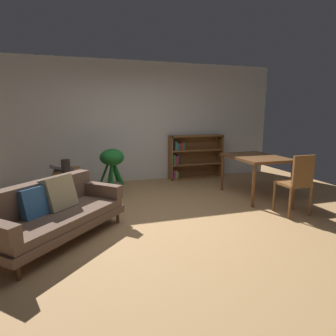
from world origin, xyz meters
TOP-DOWN VIEW (x-y plane):
  - ground_plane at (0.00, 0.00)m, footprint 8.16×8.16m
  - back_wall_panel at (0.00, 2.70)m, footprint 6.80×0.10m
  - fabric_couch at (-1.58, -0.14)m, footprint 1.74×1.79m
  - media_console at (-1.48, 1.34)m, footprint 0.44×1.01m
  - open_laptop at (-1.55, 1.53)m, footprint 0.42×0.35m
  - desk_speaker at (-1.47, 1.12)m, footprint 0.14×0.14m
  - potted_floor_plant at (-0.67, 1.58)m, footprint 0.45×0.49m
  - dining_table at (1.89, 0.74)m, footprint 0.87×1.20m
  - dining_chair_near at (1.91, -0.33)m, footprint 0.42×0.40m
  - bookshelf at (1.34, 2.53)m, footprint 1.33×0.30m

SIDE VIEW (x-z plane):
  - ground_plane at x=0.00m, z-range 0.00..0.00m
  - media_console at x=-1.48m, z-range 0.00..0.56m
  - fabric_couch at x=-1.58m, z-range -0.02..0.75m
  - bookshelf at x=1.34m, z-range 0.00..1.05m
  - dining_chair_near at x=1.91m, z-range 0.07..1.02m
  - open_laptop at x=-1.55m, z-range 0.54..0.62m
  - potted_floor_plant at x=-0.67m, z-range 0.16..1.06m
  - desk_speaker at x=-1.47m, z-range 0.56..0.81m
  - dining_table at x=1.89m, z-range 0.30..1.08m
  - back_wall_panel at x=0.00m, z-range 0.00..2.70m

